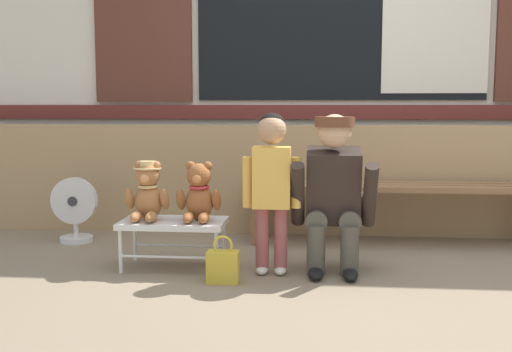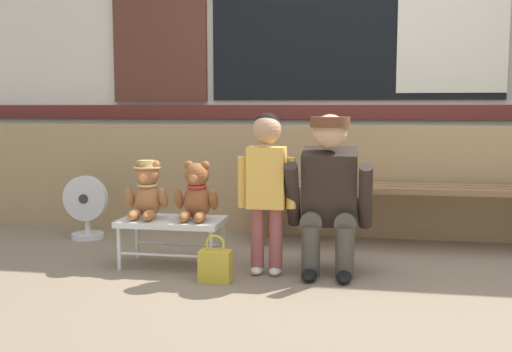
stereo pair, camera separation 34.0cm
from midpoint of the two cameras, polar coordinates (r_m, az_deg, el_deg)
name	(u,v)px [view 1 (the left image)]	position (r m, az deg, el deg)	size (l,w,h in m)	color
ground_plane	(351,284)	(3.48, 6.13, -10.07)	(60.00, 60.00, 0.00)	#84725B
brick_low_wall	(341,179)	(4.80, 5.96, -0.32)	(8.09, 0.25, 0.85)	tan
shop_facade	(341,2)	(5.36, 6.12, 15.96)	(8.25, 0.26, 3.75)	silver
wooden_bench_long	(391,193)	(4.46, 10.43, -1.58)	(2.10, 0.40, 0.44)	#8E6642
small_display_bench	(174,225)	(3.79, -10.32, -4.62)	(0.64, 0.36, 0.30)	silver
teddy_bear_with_hat	(147,192)	(3.81, -12.70, -1.48)	(0.28, 0.27, 0.36)	#A86B3D
teddy_bear_plain	(199,194)	(3.72, -8.00, -1.71)	(0.28, 0.26, 0.36)	#93562D
child_standing	(272,175)	(3.56, -1.25, 0.06)	(0.35, 0.18, 0.96)	#994C4C
adult_crouching	(335,193)	(3.62, 4.78, -1.62)	(0.50, 0.49, 0.95)	#4C473D
handbag_on_ground	(223,266)	(3.48, -5.95, -8.43)	(0.18, 0.11, 0.27)	gold
floor_fan	(75,210)	(4.70, -18.68, -3.07)	(0.34, 0.24, 0.48)	silver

